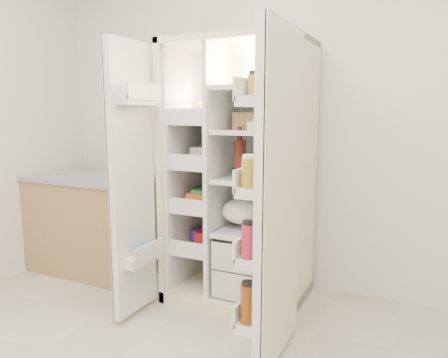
% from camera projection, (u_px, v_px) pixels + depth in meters
% --- Properties ---
extents(wall_back, '(4.00, 0.02, 2.70)m').
position_uv_depth(wall_back, '(284.00, 109.00, 3.16)').
color(wall_back, silver).
rests_on(wall_back, floor).
extents(refrigerator, '(0.92, 0.70, 1.80)m').
position_uv_depth(refrigerator, '(244.00, 195.00, 3.02)').
color(refrigerator, beige).
rests_on(refrigerator, floor).
extents(freezer_door, '(0.15, 0.40, 1.72)m').
position_uv_depth(freezer_door, '(133.00, 182.00, 2.68)').
color(freezer_door, silver).
rests_on(freezer_door, floor).
extents(fridge_door, '(0.17, 0.58, 1.72)m').
position_uv_depth(fridge_door, '(275.00, 202.00, 2.18)').
color(fridge_door, silver).
rests_on(fridge_door, floor).
extents(kitchen_counter, '(1.11, 0.59, 0.81)m').
position_uv_depth(kitchen_counter, '(92.00, 223.00, 3.54)').
color(kitchen_counter, '#A27D51').
rests_on(kitchen_counter, floor).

